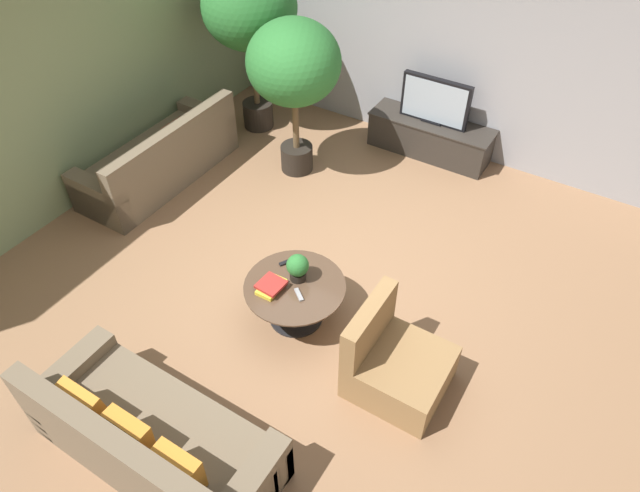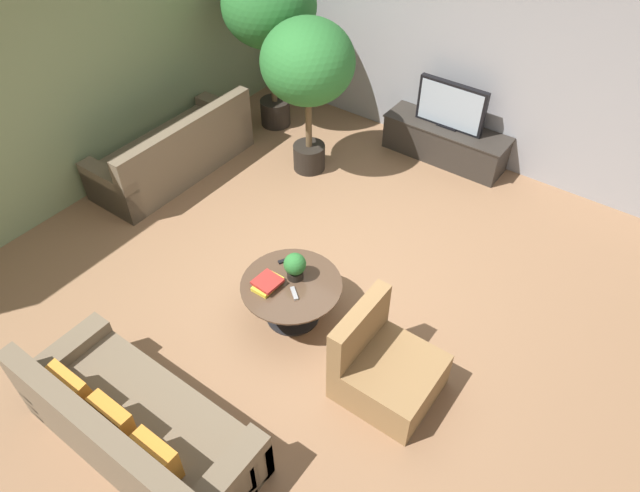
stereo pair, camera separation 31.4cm
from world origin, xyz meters
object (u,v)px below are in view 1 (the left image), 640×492
couch_by_wall (161,160)px  armchair_wicker (395,364)px  couch_near_entry (151,440)px  television (436,101)px  coffee_table (295,295)px  potted_palm_tall (250,12)px  media_console (430,137)px  potted_plant_tabletop (298,267)px  potted_palm_corner (294,68)px

couch_by_wall → armchair_wicker: bearing=72.6°
couch_near_entry → armchair_wicker: 2.08m
television → coffee_table: television is taller
television → coffee_table: 3.38m
couch_near_entry → armchair_wicker: bearing=-128.3°
couch_by_wall → potted_palm_tall: potted_palm_tall is taller
television → armchair_wicker: size_ratio=1.05×
media_console → armchair_wicker: (1.21, -3.53, 0.02)m
coffee_table → potted_palm_tall: bearing=131.9°
media_console → coffee_table: (0.06, -3.35, 0.07)m
potted_palm_tall → coffee_table: bearing=-48.1°
couch_near_entry → potted_plant_tabletop: (0.12, 1.90, 0.32)m
coffee_table → couch_near_entry: 1.82m
couch_by_wall → armchair_wicker: size_ratio=2.49×
couch_near_entry → television: bearing=-90.9°
television → potted_palm_tall: (-2.37, -0.64, 0.85)m
media_console → coffee_table: 3.35m
couch_by_wall → potted_palm_corner: (1.33, 1.08, 1.12)m
coffee_table → potted_palm_tall: 3.87m
potted_palm_corner → potted_plant_tabletop: 2.56m
coffee_table → potted_plant_tabletop: bearing=104.4°
media_console → television: television is taller
potted_palm_tall → potted_palm_corner: potted_palm_tall is taller
couch_by_wall → couch_near_entry: same height
potted_palm_tall → potted_palm_corner: size_ratio=1.13×
media_console → television: 0.53m
couch_by_wall → potted_palm_tall: bearing=170.7°
media_console → couch_near_entry: (-0.08, -5.16, 0.04)m
potted_plant_tabletop → coffee_table: bearing=-75.6°
couch_by_wall → armchair_wicker: armchair_wicker is taller
coffee_table → couch_near_entry: bearing=-94.5°
media_console → couch_by_wall: (-2.65, -2.31, 0.04)m
couch_near_entry → potted_plant_tabletop: size_ratio=7.14×
couch_near_entry → potted_plant_tabletop: bearing=-93.5°
media_console → armchair_wicker: 3.73m
potted_palm_tall → potted_palm_corner: 1.23m
potted_plant_tabletop → couch_by_wall: bearing=160.7°
potted_palm_corner → potted_plant_tabletop: (1.35, -2.02, -0.80)m
couch_by_wall → potted_plant_tabletop: (2.68, -0.94, 0.32)m
media_console → potted_plant_tabletop: bearing=-89.4°
media_console → television: bearing=-90.0°
coffee_table → couch_by_wall: (-2.71, 1.04, -0.03)m
couch_by_wall → potted_plant_tabletop: size_ratio=7.57×
media_console → armchair_wicker: armchair_wicker is taller
armchair_wicker → television: bearing=18.9°
couch_by_wall → armchair_wicker: 4.04m
media_console → couch_near_entry: size_ratio=0.82×
coffee_table → couch_by_wall: size_ratio=0.45×
couch_near_entry → potted_palm_tall: 5.24m
armchair_wicker → potted_palm_tall: (-3.58, 2.89, 1.36)m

